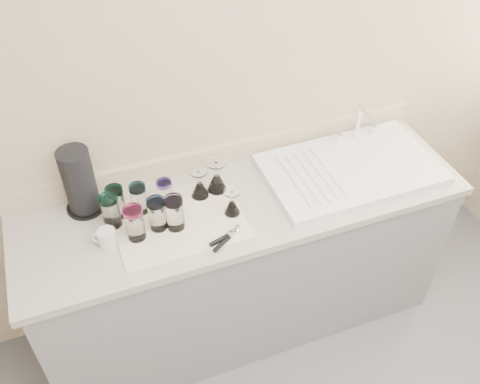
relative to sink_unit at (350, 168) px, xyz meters
name	(u,v)px	position (x,y,z in m)	size (l,w,h in m)	color
room_envelope	(443,337)	(-0.55, -1.20, 0.64)	(3.54, 3.50, 2.52)	#58585E
counter_unit	(243,263)	(-0.55, 0.00, -0.47)	(2.06, 0.62, 0.90)	slate
sink_unit	(350,168)	(0.00, 0.00, 0.00)	(0.82, 0.50, 0.22)	white
dish_towel	(179,221)	(-0.86, -0.04, -0.02)	(0.55, 0.42, 0.01)	white
tumbler_teal	(116,202)	(-1.10, 0.09, 0.07)	(0.08, 0.08, 0.15)	white
tumbler_cyan	(139,199)	(-1.00, 0.08, 0.06)	(0.07, 0.07, 0.15)	white
tumbler_purple	(165,193)	(-0.89, 0.08, 0.06)	(0.07, 0.07, 0.13)	white
tumbler_magenta	(135,223)	(-1.05, -0.07, 0.07)	(0.08, 0.08, 0.16)	white
tumbler_blue	(157,214)	(-0.95, -0.04, 0.07)	(0.08, 0.08, 0.16)	white
tumbler_lavender	(175,213)	(-0.88, -0.07, 0.07)	(0.08, 0.08, 0.16)	white
tumbler_extra	(111,211)	(-1.13, 0.04, 0.07)	(0.08, 0.08, 0.16)	white
goblet_back_left	(200,187)	(-0.73, 0.09, 0.04)	(0.08, 0.08, 0.14)	white
goblet_back_right	(217,180)	(-0.64, 0.10, 0.04)	(0.09, 0.09, 0.16)	white
goblet_front_right	(232,205)	(-0.63, -0.07, 0.03)	(0.07, 0.07, 0.13)	white
can_opener	(226,238)	(-0.71, -0.21, 0.00)	(0.15, 0.10, 0.02)	silver
white_mug	(106,238)	(-1.18, -0.06, 0.02)	(0.11, 0.10, 0.08)	silver
paper_towel_roll	(79,182)	(-1.23, 0.19, 0.14)	(0.17, 0.17, 0.32)	black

